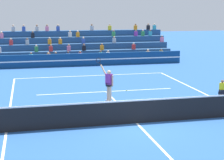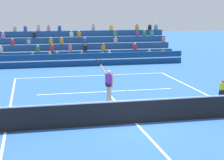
{
  "view_description": "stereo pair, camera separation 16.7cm",
  "coord_description": "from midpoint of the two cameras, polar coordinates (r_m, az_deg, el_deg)",
  "views": [
    {
      "loc": [
        -4.54,
        -15.01,
        4.96
      ],
      "look_at": [
        -0.11,
        4.39,
        1.1
      ],
      "focal_mm": 60.0,
      "sensor_mm": 36.0,
      "label": 1
    },
    {
      "loc": [
        -4.38,
        -15.05,
        4.96
      ],
      "look_at": [
        -0.11,
        4.39,
        1.1
      ],
      "focal_mm": 60.0,
      "sensor_mm": 36.0,
      "label": 2
    }
  ],
  "objects": [
    {
      "name": "tennis_player",
      "position": [
        19.87,
        -0.75,
        -0.57
      ],
      "size": [
        0.79,
        1.0,
        2.39
      ],
      "color": "beige",
      "rests_on": "ground"
    },
    {
      "name": "bleacher_stand",
      "position": [
        35.99,
        -5.68,
        4.64
      ],
      "size": [
        17.64,
        4.75,
        3.38
      ],
      "color": "navy",
      "rests_on": "ground"
    },
    {
      "name": "ball_kid_courtside",
      "position": [
        22.66,
        16.22,
        -1.25
      ],
      "size": [
        0.3,
        0.36,
        0.84
      ],
      "color": "black",
      "rests_on": "ground"
    },
    {
      "name": "ground_plane",
      "position": [
        16.44,
        3.51,
        -6.6
      ],
      "size": [
        120.0,
        120.0,
        0.0
      ],
      "primitive_type": "plane",
      "color": "#285699"
    },
    {
      "name": "court_lines",
      "position": [
        16.44,
        3.51,
        -6.59
      ],
      "size": [
        11.1,
        23.9,
        0.01
      ],
      "color": "white",
      "rests_on": "ground"
    },
    {
      "name": "sponsor_banner_wall",
      "position": [
        32.3,
        -4.82,
        3.1
      ],
      "size": [
        18.0,
        0.26,
        1.1
      ],
      "color": "navy",
      "rests_on": "ground"
    },
    {
      "name": "tennis_net",
      "position": [
        16.29,
        3.53,
        -4.78
      ],
      "size": [
        12.0,
        0.1,
        1.1
      ],
      "color": "slate",
      "rests_on": "ground"
    },
    {
      "name": "tennis_ball",
      "position": [
        22.61,
        2.04,
        -1.62
      ],
      "size": [
        0.07,
        0.07,
        0.07
      ],
      "primitive_type": "sphere",
      "color": "#C6DB33",
      "rests_on": "ground"
    }
  ]
}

